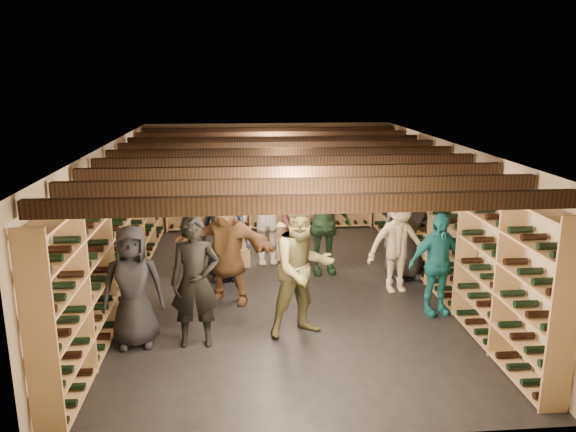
% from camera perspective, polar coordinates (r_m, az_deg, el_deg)
% --- Properties ---
extents(ground, '(8.00, 8.00, 0.00)m').
position_cam_1_polar(ground, '(9.42, -0.53, -7.42)').
color(ground, black).
rests_on(ground, ground).
extents(walls, '(5.52, 8.02, 2.40)m').
position_cam_1_polar(walls, '(9.04, -0.55, -0.33)').
color(walls, '#B6A68E').
rests_on(walls, ground).
extents(ceiling, '(5.50, 8.00, 0.01)m').
position_cam_1_polar(ceiling, '(8.82, -0.57, 7.24)').
color(ceiling, beige).
rests_on(ceiling, walls).
extents(ceiling_joists, '(5.40, 7.12, 0.18)m').
position_cam_1_polar(ceiling_joists, '(8.84, -0.57, 6.34)').
color(ceiling_joists, black).
rests_on(ceiling_joists, ground).
extents(wine_rack_left, '(0.32, 7.50, 2.15)m').
position_cam_1_polar(wine_rack_left, '(9.25, -16.64, -1.41)').
color(wine_rack_left, '#AA7A52').
rests_on(wine_rack_left, ground).
extents(wine_rack_right, '(0.32, 7.50, 2.15)m').
position_cam_1_polar(wine_rack_right, '(9.61, 14.91, -0.71)').
color(wine_rack_right, '#AA7A52').
rests_on(wine_rack_right, ground).
extents(wine_rack_back, '(4.70, 0.30, 2.15)m').
position_cam_1_polar(wine_rack_back, '(12.80, -1.87, 3.42)').
color(wine_rack_back, '#AA7A52').
rests_on(wine_rack_back, ground).
extents(crate_stack_left, '(0.51, 0.34, 0.68)m').
position_cam_1_polar(crate_stack_left, '(10.50, -5.18, -3.18)').
color(crate_stack_left, tan).
rests_on(crate_stack_left, ground).
extents(crate_stack_right, '(0.56, 0.43, 0.68)m').
position_cam_1_polar(crate_stack_right, '(10.80, 0.22, -2.64)').
color(crate_stack_right, tan).
rests_on(crate_stack_right, ground).
extents(crate_loose, '(0.57, 0.44, 0.17)m').
position_cam_1_polar(crate_loose, '(11.90, 0.31, -2.32)').
color(crate_loose, tan).
rests_on(crate_loose, ground).
extents(person_0, '(0.84, 0.60, 1.62)m').
position_cam_1_polar(person_0, '(7.56, -15.47, -6.92)').
color(person_0, black).
rests_on(person_0, ground).
extents(person_1, '(0.65, 0.43, 1.75)m').
position_cam_1_polar(person_1, '(7.37, -9.42, -6.63)').
color(person_1, black).
rests_on(person_1, ground).
extents(person_2, '(1.09, 0.96, 1.88)m').
position_cam_1_polar(person_2, '(7.55, 1.49, -5.37)').
color(person_2, brown).
rests_on(person_2, ground).
extents(person_3, '(1.14, 0.75, 1.65)m').
position_cam_1_polar(person_3, '(9.23, 11.16, -2.73)').
color(person_3, beige).
rests_on(person_3, ground).
extents(person_4, '(0.96, 0.53, 1.54)m').
position_cam_1_polar(person_4, '(8.53, 14.90, -4.75)').
color(person_4, '#1A717B').
rests_on(person_4, ground).
extents(person_5, '(1.75, 1.16, 1.81)m').
position_cam_1_polar(person_5, '(8.70, -6.22, -3.02)').
color(person_5, brown).
rests_on(person_5, ground).
extents(person_6, '(0.87, 0.59, 1.73)m').
position_cam_1_polar(person_6, '(9.67, -6.47, -1.51)').
color(person_6, '#1D2541').
rests_on(person_6, ground).
extents(person_8, '(0.91, 0.78, 1.65)m').
position_cam_1_polar(person_8, '(10.28, 1.13, -0.71)').
color(person_8, '#481D1F').
rests_on(person_8, ground).
extents(person_9, '(1.28, 0.82, 1.88)m').
position_cam_1_polar(person_9, '(10.35, -2.10, 0.06)').
color(person_9, '#B0A9A1').
rests_on(person_9, ground).
extents(person_10, '(1.07, 0.53, 1.76)m').
position_cam_1_polar(person_10, '(9.93, 3.56, -0.93)').
color(person_10, '#25442D').
rests_on(person_10, ground).
extents(person_12, '(1.03, 0.77, 1.91)m').
position_cam_1_polar(person_12, '(9.88, 11.99, -0.84)').
color(person_12, '#313136').
rests_on(person_12, ground).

